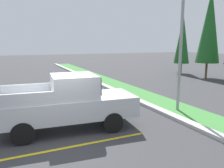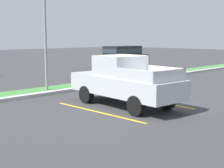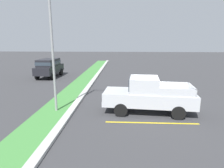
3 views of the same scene
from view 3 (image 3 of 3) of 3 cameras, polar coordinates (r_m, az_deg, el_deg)
The scene contains 8 objects.
ground_plane at distance 12.66m, azimuth 11.95°, elevation -6.86°, with size 120.00×120.00×0.00m, color #38383A.
parking_line_near at distance 10.47m, azimuth 11.60°, elevation -11.08°, with size 0.12×4.80×0.01m, color yellow.
parking_line_far at distance 13.34m, azimuth 9.68°, elevation -5.72°, with size 0.12×4.80×0.01m, color yellow.
curb_strip at distance 12.84m, azimuth -10.79°, elevation -6.17°, with size 56.00×0.40×0.15m, color #B2B2AD.
grass_median at distance 13.16m, azimuth -15.47°, elevation -6.15°, with size 56.00×1.80×0.06m, color #42843D.
pickup_truck_main at distance 11.56m, azimuth 10.47°, elevation -3.26°, with size 2.35×5.37×2.10m.
suv_distant at distance 23.41m, azimuth -17.94°, elevation 4.88°, with size 4.65×2.06×2.10m.
street_light at distance 11.51m, azimuth -16.37°, elevation 11.10°, with size 0.24×1.49×6.81m.
Camera 3 is at (-11.78, 1.98, 4.18)m, focal length 31.26 mm.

